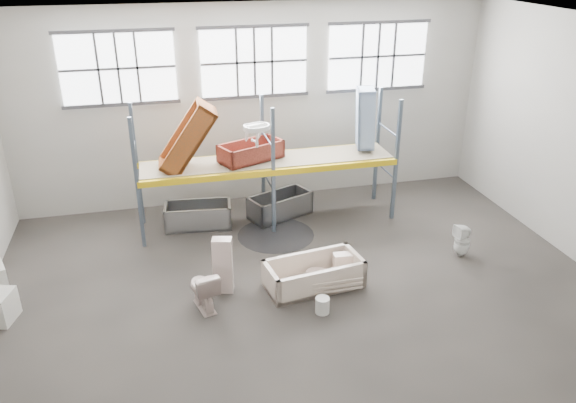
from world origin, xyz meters
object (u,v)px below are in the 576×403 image
object	(u,v)px
bathtub_beige	(314,273)
toilet_beige	(203,289)
rust_tub_flat	(251,151)
toilet_white	(462,241)
cistern_tall	(223,265)
bucket	(322,305)
blue_tub_upright	(365,118)
steel_tub_right	(280,205)
steel_tub_left	(198,215)

from	to	relation	value
bathtub_beige	toilet_beige	world-z (taller)	toilet_beige
toilet_beige	rust_tub_flat	size ratio (longest dim) A/B	0.55
toilet_beige	toilet_white	distance (m)	5.69
cistern_tall	bucket	world-z (taller)	cistern_tall
cistern_tall	blue_tub_upright	size ratio (longest dim) A/B	0.80
cistern_tall	steel_tub_right	world-z (taller)	cistern_tall
toilet_white	rust_tub_flat	size ratio (longest dim) A/B	0.50
cistern_tall	steel_tub_left	bearing A→B (deg)	108.50
toilet_white	blue_tub_upright	size ratio (longest dim) A/B	0.52
cistern_tall	blue_tub_upright	distance (m)	5.24
steel_tub_right	steel_tub_left	bearing A→B (deg)	-177.42
steel_tub_left	blue_tub_upright	xyz separation A→B (m)	(4.14, 0.02, 2.11)
toilet_white	toilet_beige	bearing A→B (deg)	-91.15
toilet_white	steel_tub_left	world-z (taller)	toilet_white
blue_tub_upright	rust_tub_flat	bearing A→B (deg)	-178.57
toilet_beige	cistern_tall	distance (m)	0.67
cistern_tall	bucket	xyz separation A→B (m)	(1.66, -1.15, -0.42)
rust_tub_flat	blue_tub_upright	size ratio (longest dim) A/B	1.03
toilet_beige	steel_tub_left	size ratio (longest dim) A/B	0.52
bathtub_beige	toilet_white	bearing A→B (deg)	-1.98
toilet_beige	steel_tub_right	xyz separation A→B (m)	(2.27, 3.49, -0.12)
bathtub_beige	steel_tub_right	xyz separation A→B (m)	(0.07, 3.27, 0.00)
toilet_white	bathtub_beige	bearing A→B (deg)	-90.93
bathtub_beige	rust_tub_flat	distance (m)	3.54
bathtub_beige	bucket	world-z (taller)	bathtub_beige
toilet_white	steel_tub_right	world-z (taller)	toilet_white
bathtub_beige	cistern_tall	xyz separation A→B (m)	(-1.76, 0.25, 0.30)
toilet_white	rust_tub_flat	world-z (taller)	rust_tub_flat
bathtub_beige	steel_tub_right	distance (m)	3.27
cistern_tall	steel_tub_left	world-z (taller)	cistern_tall
steel_tub_left	steel_tub_right	world-z (taller)	steel_tub_left
toilet_beige	steel_tub_left	bearing A→B (deg)	-107.66
steel_tub_right	cistern_tall	bearing A→B (deg)	-121.21
toilet_beige	rust_tub_flat	bearing A→B (deg)	-128.62
toilet_white	steel_tub_left	distance (m)	6.10
rust_tub_flat	blue_tub_upright	bearing A→B (deg)	1.43
toilet_white	bucket	size ratio (longest dim) A/B	2.39
blue_tub_upright	steel_tub_right	bearing A→B (deg)	178.07
toilet_white	blue_tub_upright	bearing A→B (deg)	-162.73
bucket	rust_tub_flat	bearing A→B (deg)	97.85
bathtub_beige	blue_tub_upright	world-z (taller)	blue_tub_upright
cistern_tall	rust_tub_flat	bearing A→B (deg)	83.30
bathtub_beige	toilet_beige	distance (m)	2.22
steel_tub_left	rust_tub_flat	size ratio (longest dim) A/B	1.06
steel_tub_right	rust_tub_flat	size ratio (longest dim) A/B	1.05
steel_tub_right	blue_tub_upright	world-z (taller)	blue_tub_upright
cistern_tall	toilet_white	xyz separation A→B (m)	(5.21, 0.13, -0.21)
steel_tub_left	bucket	distance (m)	4.49
steel_tub_right	blue_tub_upright	xyz separation A→B (m)	(2.10, -0.07, 2.11)
bathtub_beige	steel_tub_left	size ratio (longest dim) A/B	1.21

